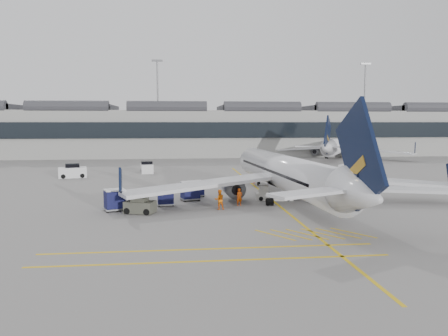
{
  "coord_description": "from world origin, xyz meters",
  "views": [
    {
      "loc": [
        -0.17,
        -37.84,
        8.28
      ],
      "look_at": [
        4.32,
        2.65,
        4.0
      ],
      "focal_mm": 35.0,
      "sensor_mm": 36.0,
      "label": 1
    }
  ],
  "objects": [
    {
      "name": "ground",
      "position": [
        0.0,
        0.0,
        0.0
      ],
      "size": [
        220.0,
        220.0,
        0.0
      ],
      "primitive_type": "plane",
      "color": "gray",
      "rests_on": "ground"
    },
    {
      "name": "terminal",
      "position": [
        0.0,
        71.93,
        6.14
      ],
      "size": [
        200.0,
        20.45,
        12.4
      ],
      "color": "#9E9E99",
      "rests_on": "ground"
    },
    {
      "name": "light_masts",
      "position": [
        -1.67,
        86.0,
        14.49
      ],
      "size": [
        113.0,
        0.6,
        25.45
      ],
      "color": "slate",
      "rests_on": "ground"
    },
    {
      "name": "apron_markings",
      "position": [
        10.0,
        10.0,
        0.01
      ],
      "size": [
        0.25,
        60.0,
        0.01
      ],
      "primitive_type": "cube",
      "color": "gold",
      "rests_on": "ground"
    },
    {
      "name": "airliner_main",
      "position": [
        11.35,
        6.21,
        2.95
      ],
      "size": [
        34.48,
        37.77,
        10.04
      ],
      "rotation": [
        0.0,
        0.0,
        0.07
      ],
      "color": "silver",
      "rests_on": "ground"
    },
    {
      "name": "airliner_far",
      "position": [
        37.04,
        58.94,
        2.84
      ],
      "size": [
        29.69,
        32.75,
        9.68
      ],
      "rotation": [
        0.0,
        0.0,
        -0.51
      ],
      "color": "silver",
      "rests_on": "ground"
    },
    {
      "name": "belt_loader",
      "position": [
        10.16,
        7.54,
        0.57
      ],
      "size": [
        4.88,
        2.06,
        1.95
      ],
      "rotation": [
        0.0,
        0.0,
        -0.13
      ],
      "color": "silver",
      "rests_on": "ground"
    },
    {
      "name": "baggage_cart_a",
      "position": [
        2.01,
        10.37,
        0.95
      ],
      "size": [
        2.04,
        1.84,
        1.78
      ],
      "rotation": [
        0.0,
        0.0,
        0.31
      ],
      "color": "gray",
      "rests_on": "ground"
    },
    {
      "name": "baggage_cart_b",
      "position": [
        -1.24,
        5.45,
        0.95
      ],
      "size": [
        1.8,
        1.53,
        1.77
      ],
      "rotation": [
        0.0,
        0.0,
        0.09
      ],
      "color": "gray",
      "rests_on": "ground"
    },
    {
      "name": "baggage_cart_c",
      "position": [
        1.29,
        8.06,
        1.08
      ],
      "size": [
        2.29,
        2.06,
        2.02
      ],
      "rotation": [
        0.0,
        0.0,
        0.29
      ],
      "color": "gray",
      "rests_on": "ground"
    },
    {
      "name": "baggage_cart_d",
      "position": [
        -5.92,
        3.41,
        1.09
      ],
      "size": [
        2.38,
        2.18,
        2.04
      ],
      "rotation": [
        0.0,
        0.0,
        0.36
      ],
      "color": "gray",
      "rests_on": "ground"
    },
    {
      "name": "ramp_agent_a",
      "position": [
        6.08,
        4.64,
        0.87
      ],
      "size": [
        0.74,
        0.61,
        1.73
      ],
      "primitive_type": "imported",
      "rotation": [
        0.0,
        0.0,
        0.35
      ],
      "color": "#FF570D",
      "rests_on": "ground"
    },
    {
      "name": "ramp_agent_b",
      "position": [
        3.9,
        2.9,
        0.96
      ],
      "size": [
        1.02,
        0.85,
        1.92
      ],
      "primitive_type": "imported",
      "rotation": [
        0.0,
        0.0,
        3.28
      ],
      "color": "orange",
      "rests_on": "ground"
    },
    {
      "name": "pushback_tug",
      "position": [
        -3.48,
        1.99,
        0.66
      ],
      "size": [
        3.03,
        2.39,
        1.48
      ],
      "rotation": [
        0.0,
        0.0,
        -0.35
      ],
      "color": "#4F5044",
      "rests_on": "ground"
    },
    {
      "name": "safety_cone_nose",
      "position": [
        10.37,
        20.29,
        0.27
      ],
      "size": [
        0.39,
        0.39,
        0.54
      ],
      "primitive_type": "cone",
      "color": "#F24C0A",
      "rests_on": "ground"
    },
    {
      "name": "safety_cone_engine",
      "position": [
        13.83,
        6.02,
        0.26
      ],
      "size": [
        0.37,
        0.37,
        0.51
      ],
      "primitive_type": "cone",
      "color": "#F24C0A",
      "rests_on": "ground"
    },
    {
      "name": "service_van_left",
      "position": [
        -15.62,
        29.27,
        0.92
      ],
      "size": [
        4.38,
        2.92,
        2.06
      ],
      "rotation": [
        0.0,
        0.0,
        0.24
      ],
      "color": "silver",
      "rests_on": "ground"
    },
    {
      "name": "service_van_mid",
      "position": [
        -4.95,
        34.28,
        0.87
      ],
      "size": [
        2.39,
        3.99,
        1.94
      ],
      "rotation": [
        0.0,
        0.0,
        1.71
      ],
      "color": "silver",
      "rests_on": "ground"
    },
    {
      "name": "service_van_right",
      "position": [
        27.54,
        27.87,
        0.92
      ],
      "size": [
        4.35,
        4.13,
        2.06
      ],
      "rotation": [
        0.0,
        0.0,
        -0.71
      ],
      "color": "silver",
      "rests_on": "ground"
    }
  ]
}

